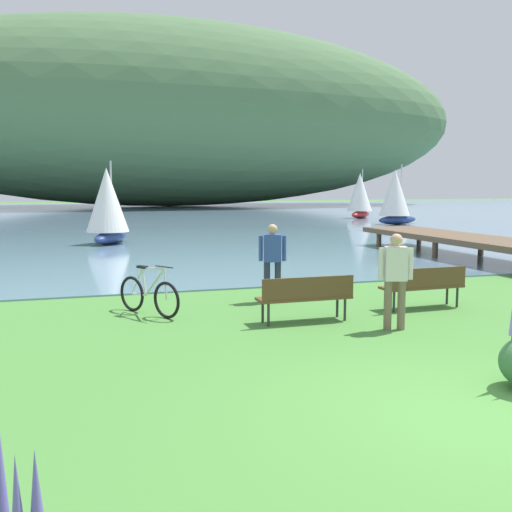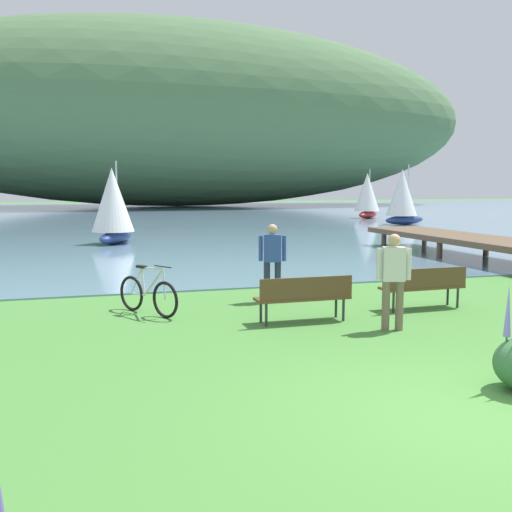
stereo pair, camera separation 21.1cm
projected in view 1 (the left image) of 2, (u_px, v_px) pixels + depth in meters
ground_plane at (472, 417)px, 6.50m from camera, size 200.00×200.00×0.00m
bay_water at (121, 215)px, 52.60m from camera, size 180.00×80.00×0.04m
distant_hillside at (168, 115)px, 74.92m from camera, size 80.21×28.00×23.13m
park_bench_near_camera at (424, 284)px, 12.21m from camera, size 1.81×0.54×0.88m
park_bench_further_along at (306, 295)px, 10.99m from camera, size 1.80×0.49×0.88m
bicycle_leaning_near_bench at (149, 295)px, 11.65m from camera, size 1.01×1.52×1.01m
person_at_shoreline at (272, 257)px, 12.98m from camera, size 0.59×0.32×1.71m
person_on_the_grass at (395, 275)px, 10.37m from camera, size 0.59×0.32×1.71m
sailboat_nearest_to_shore at (360, 195)px, 46.70m from camera, size 3.12×3.09×3.89m
sailboat_mid_bay at (395, 196)px, 38.94m from camera, size 3.50×2.48×3.95m
sailboat_far_off at (108, 205)px, 25.57m from camera, size 2.42×3.16×3.62m
pier_dock at (459, 238)px, 21.04m from camera, size 2.40×10.00×0.80m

